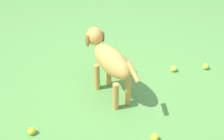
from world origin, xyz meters
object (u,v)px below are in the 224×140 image
object	(u,v)px
dog	(109,59)
tennis_ball_2	(174,69)
tennis_ball_0	(31,131)
tennis_ball_1	(206,66)
tennis_ball_3	(154,137)

from	to	relation	value
dog	tennis_ball_2	world-z (taller)	dog
tennis_ball_0	tennis_ball_2	world-z (taller)	same
tennis_ball_2	tennis_ball_1	bearing A→B (deg)	7.97
tennis_ball_1	tennis_ball_2	distance (m)	0.35
tennis_ball_0	tennis_ball_3	size ratio (longest dim) A/B	1.00
tennis_ball_1	tennis_ball_2	world-z (taller)	same
dog	tennis_ball_0	bearing A→B (deg)	98.24
tennis_ball_3	dog	bearing A→B (deg)	122.72
dog	tennis_ball_1	size ratio (longest dim) A/B	11.43
tennis_ball_1	tennis_ball_0	bearing A→B (deg)	-149.76
dog	tennis_ball_3	bearing A→B (deg)	180.00
tennis_ball_0	tennis_ball_3	xyz separation A→B (m)	(1.02, -0.05, 0.00)
tennis_ball_0	tennis_ball_2	xyz separation A→B (m)	(1.31, 0.92, 0.00)
tennis_ball_0	tennis_ball_2	size ratio (longest dim) A/B	1.00
tennis_ball_2	tennis_ball_3	xyz separation A→B (m)	(-0.29, -0.96, 0.00)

